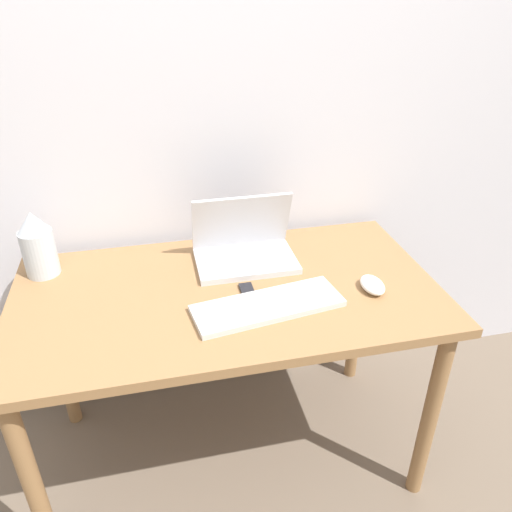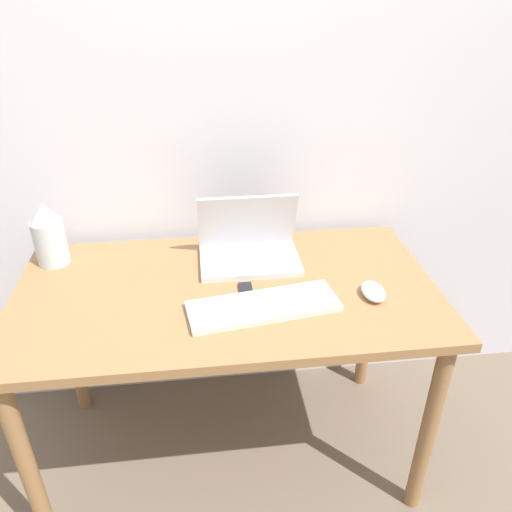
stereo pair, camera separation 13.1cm
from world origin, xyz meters
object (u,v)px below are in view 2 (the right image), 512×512
(mouse, at_px, (373,291))
(mp3_player, at_px, (246,289))
(vase, at_px, (49,234))
(laptop, at_px, (249,246))
(keyboard, at_px, (263,306))

(mouse, xyz_separation_m, mp3_player, (-0.37, 0.08, -0.01))
(vase, distance_m, mp3_player, 0.66)
(laptop, bearing_deg, vase, 174.83)
(laptop, distance_m, vase, 0.64)
(keyboard, relative_size, vase, 2.10)
(laptop, xyz_separation_m, vase, (-0.64, 0.06, 0.06))
(keyboard, height_order, vase, vase)
(keyboard, bearing_deg, vase, 152.15)
(keyboard, distance_m, mp3_player, 0.11)
(laptop, height_order, keyboard, laptop)
(laptop, relative_size, keyboard, 0.72)
(vase, bearing_deg, keyboard, -27.85)
(laptop, relative_size, mp3_player, 5.45)
(laptop, height_order, mouse, laptop)
(keyboard, height_order, mp3_player, keyboard)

